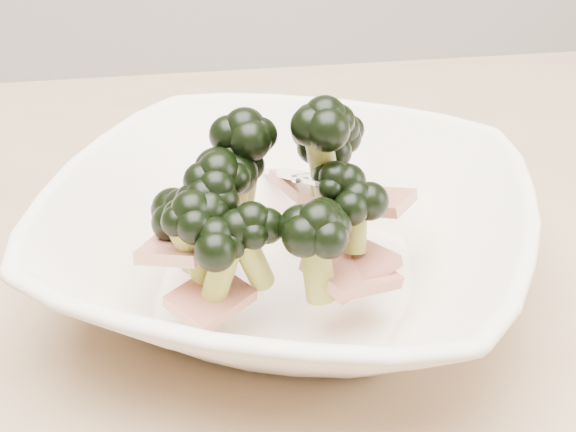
% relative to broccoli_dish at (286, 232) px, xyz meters
% --- Properties ---
extents(broccoli_dish, '(0.37, 0.37, 0.13)m').
position_rel_broccoli_dish_xyz_m(broccoli_dish, '(0.00, 0.00, 0.00)').
color(broccoli_dish, white).
rests_on(broccoli_dish, dining_table).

